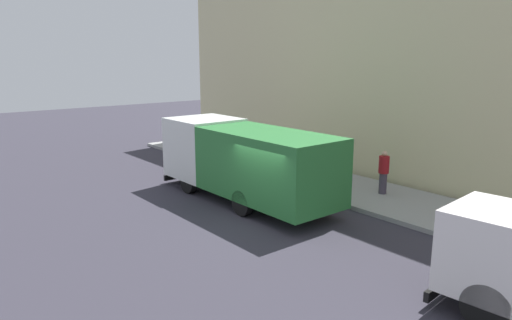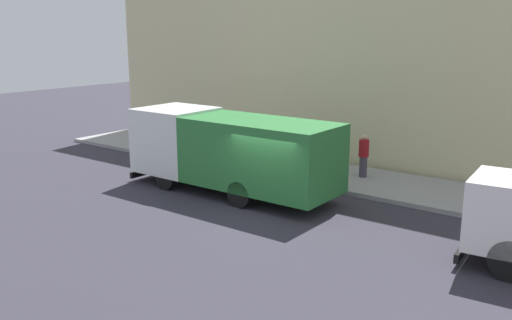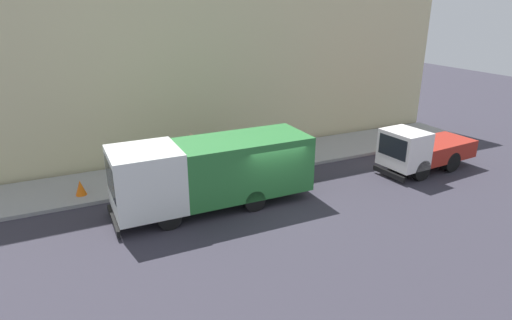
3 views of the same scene
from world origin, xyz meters
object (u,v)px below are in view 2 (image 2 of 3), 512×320
object	(u,v)px
pedestrian_walking	(307,146)
pedestrian_standing	(364,155)
large_utility_truck	(230,149)
traffic_cone_orange	(192,148)

from	to	relation	value
pedestrian_walking	pedestrian_standing	bearing A→B (deg)	24.16
large_utility_truck	pedestrian_walking	size ratio (longest dim) A/B	4.71
large_utility_truck	pedestrian_standing	bearing A→B (deg)	-35.90
traffic_cone_orange	pedestrian_walking	bearing A→B (deg)	-76.97
pedestrian_walking	traffic_cone_orange	distance (m)	5.60
pedestrian_walking	pedestrian_standing	world-z (taller)	pedestrian_walking
pedestrian_walking	large_utility_truck	bearing A→B (deg)	-70.88
large_utility_truck	pedestrian_walking	bearing A→B (deg)	-6.71
pedestrian_walking	traffic_cone_orange	size ratio (longest dim) A/B	2.60
large_utility_truck	pedestrian_walking	distance (m)	4.49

